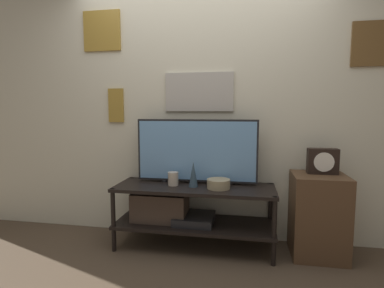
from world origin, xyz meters
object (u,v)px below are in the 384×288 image
object	(u,v)px
vase_wide_bowl	(219,184)
mantel_clock	(323,161)
candle_jar	(173,179)
television	(196,151)
vase_slim_bronze	(193,174)

from	to	relation	value
vase_wide_bowl	mantel_clock	size ratio (longest dim) A/B	0.82
candle_jar	mantel_clock	size ratio (longest dim) A/B	0.49
television	vase_wide_bowl	xyz separation A→B (m)	(0.23, -0.15, -0.27)
television	mantel_clock	bearing A→B (deg)	-1.27
television	vase_slim_bronze	size ratio (longest dim) A/B	5.01
television	vase_slim_bronze	bearing A→B (deg)	-91.77
vase_slim_bronze	mantel_clock	distance (m)	1.14
television	candle_jar	distance (m)	0.34
television	candle_jar	world-z (taller)	television
vase_wide_bowl	candle_jar	bearing A→B (deg)	175.05
candle_jar	mantel_clock	xyz separation A→B (m)	(1.32, 0.09, 0.19)
television	vase_wide_bowl	distance (m)	0.39
vase_slim_bronze	candle_jar	world-z (taller)	vase_slim_bronze
vase_slim_bronze	television	bearing A→B (deg)	88.23
vase_slim_bronze	vase_wide_bowl	xyz separation A→B (m)	(0.23, -0.02, -0.07)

